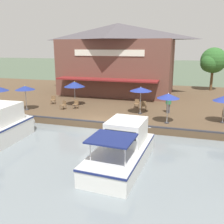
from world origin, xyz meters
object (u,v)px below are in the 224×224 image
patio_umbrella_far_corner (141,89)px  patio_umbrella_by_entrance (74,84)px  waterfront_restaurant (118,58)px  motorboat_second_along (125,147)px  cafe_chair_facing_river (144,105)px  cafe_chair_under_first_umbrella (53,99)px  cafe_chair_mid_patio (137,103)px  cafe_chair_far_corner_seat (63,105)px  patio_umbrella_mid_patio_right (168,96)px  person_mid_patio (169,101)px  tree_behind_restaurant (212,61)px  cafe_chair_beside_entrance (76,104)px  patio_umbrella_near_quay_edge (25,88)px

patio_umbrella_far_corner → patio_umbrella_by_entrance: bearing=-100.7°
waterfront_restaurant → motorboat_second_along: (18.26, 5.50, -4.13)m
patio_umbrella_by_entrance → motorboat_second_along: 12.62m
cafe_chair_facing_river → cafe_chair_under_first_umbrella: 9.61m
waterfront_restaurant → cafe_chair_mid_patio: 9.51m
patio_umbrella_by_entrance → cafe_chair_far_corner_seat: (1.84, -0.36, -1.72)m
patio_umbrella_by_entrance → patio_umbrella_mid_patio_right: bearing=69.8°
patio_umbrella_by_entrance → cafe_chair_under_first_umbrella: size_ratio=2.94×
cafe_chair_facing_river → person_mid_patio: 2.45m
patio_umbrella_by_entrance → waterfront_restaurant: bearing=165.5°
patio_umbrella_by_entrance → motorboat_second_along: patio_umbrella_by_entrance is taller
cafe_chair_mid_patio → person_mid_patio: bearing=70.1°
cafe_chair_under_first_umbrella → cafe_chair_far_corner_seat: bearing=49.4°
patio_umbrella_mid_patio_right → waterfront_restaurant: bearing=-148.3°
cafe_chair_far_corner_seat → cafe_chair_mid_patio: (-2.63, 6.64, 0.00)m
patio_umbrella_mid_patio_right → cafe_chair_facing_river: bearing=-146.0°
waterfront_restaurant → patio_umbrella_by_entrance: size_ratio=5.72×
patio_umbrella_far_corner → person_mid_patio: size_ratio=1.41×
cafe_chair_far_corner_seat → tree_behind_restaurant: bearing=137.3°
patio_umbrella_mid_patio_right → cafe_chair_beside_entrance: (-2.32, -8.92, -1.70)m
patio_umbrella_near_quay_edge → patio_umbrella_far_corner: bearing=99.1°
waterfront_restaurant → patio_umbrella_mid_patio_right: waterfront_restaurant is taller
patio_umbrella_by_entrance → patio_umbrella_near_quay_edge: bearing=-50.1°
patio_umbrella_mid_patio_right → cafe_chair_facing_river: patio_umbrella_mid_patio_right is taller
motorboat_second_along → patio_umbrella_far_corner: bearing=-175.5°
patio_umbrella_far_corner → tree_behind_restaurant: tree_behind_restaurant is taller
person_mid_patio → patio_umbrella_mid_patio_right: bearing=2.8°
patio_umbrella_near_quay_edge → cafe_chair_beside_entrance: 4.94m
patio_umbrella_near_quay_edge → cafe_chair_mid_patio: patio_umbrella_near_quay_edge is taller
patio_umbrella_far_corner → patio_umbrella_mid_patio_right: patio_umbrella_far_corner is taller
patio_umbrella_near_quay_edge → cafe_chair_beside_entrance: size_ratio=2.77×
waterfront_restaurant → cafe_chair_beside_entrance: (9.62, -1.55, -3.93)m
cafe_chair_beside_entrance → motorboat_second_along: motorboat_second_along is taller
cafe_chair_under_first_umbrella → tree_behind_restaurant: 21.70m
patio_umbrella_far_corner → cafe_chair_facing_river: patio_umbrella_far_corner is taller
patio_umbrella_far_corner → cafe_chair_under_first_umbrella: 9.79m
cafe_chair_mid_patio → person_mid_patio: 3.38m
patio_umbrella_mid_patio_right → tree_behind_restaurant: bearing=165.7°
waterfront_restaurant → motorboat_second_along: 19.51m
waterfront_restaurant → cafe_chair_beside_entrance: waterfront_restaurant is taller
patio_umbrella_far_corner → cafe_chair_facing_river: (-1.47, 0.07, -1.76)m
cafe_chair_far_corner_seat → cafe_chair_mid_patio: same height
person_mid_patio → cafe_chair_far_corner_seat: bearing=-81.3°
patio_umbrella_by_entrance → cafe_chair_mid_patio: patio_umbrella_by_entrance is taller
waterfront_restaurant → cafe_chair_under_first_umbrella: size_ratio=16.86×
motorboat_second_along → cafe_chair_facing_river: bearing=-176.5°
patio_umbrella_mid_patio_right → cafe_chair_under_first_umbrella: size_ratio=2.85×
patio_umbrella_mid_patio_right → cafe_chair_far_corner_seat: bearing=-99.6°
patio_umbrella_far_corner → cafe_chair_far_corner_seat: patio_umbrella_far_corner is taller
patio_umbrella_mid_patio_right → cafe_chair_far_corner_seat: size_ratio=2.85×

